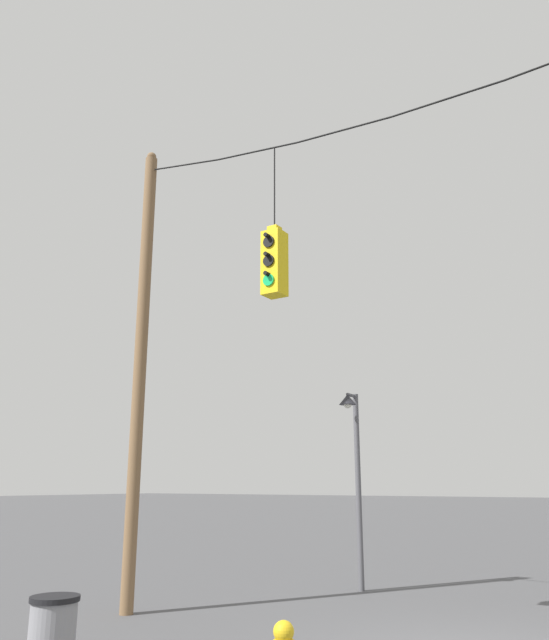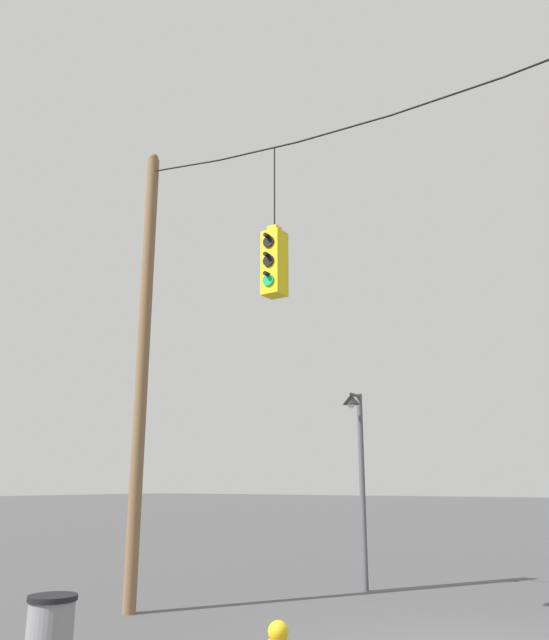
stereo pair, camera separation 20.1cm
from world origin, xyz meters
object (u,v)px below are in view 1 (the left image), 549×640
street_lamp (354,455)px  utility_pole_left (140,362)px  trash_bin (52,638)px  traffic_light_near_left_pole (275,262)px

street_lamp → utility_pole_left: bearing=-119.7°
utility_pole_left → trash_bin: bearing=-57.8°
trash_bin → street_lamp: bearing=87.1°
utility_pole_left → traffic_light_near_left_pole: bearing=0.0°
street_lamp → trash_bin: size_ratio=4.53×
traffic_light_near_left_pole → trash_bin: traffic_light_near_left_pole is taller
utility_pole_left → trash_bin: size_ratio=9.68×
street_lamp → trash_bin: (-0.37, -7.28, -2.28)m
traffic_light_near_left_pole → trash_bin: size_ratio=3.04×
utility_pole_left → trash_bin: utility_pole_left is taller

